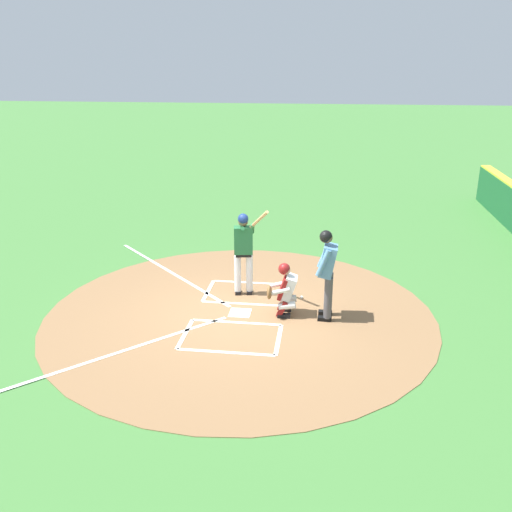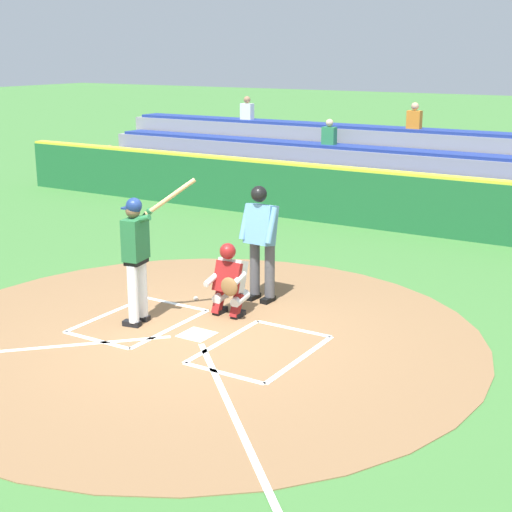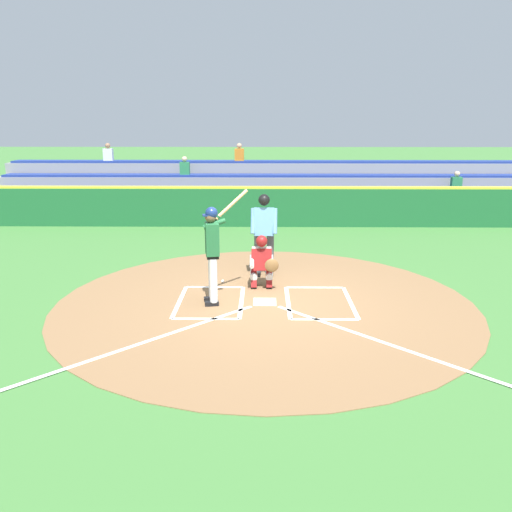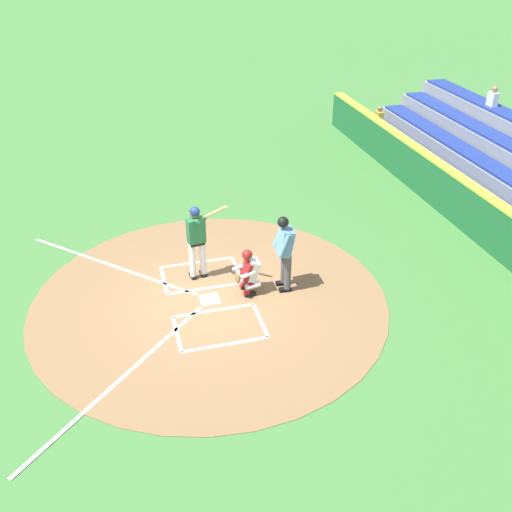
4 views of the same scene
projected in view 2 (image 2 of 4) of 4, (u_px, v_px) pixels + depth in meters
ground_plane at (197, 335)px, 10.62m from camera, size 120.00×120.00×0.00m
dirt_circle at (197, 335)px, 10.62m from camera, size 8.00×8.00×0.01m
home_plate_and_chalk at (157, 355)px, 9.89m from camera, size 7.93×4.91×0.01m
batter at (137, 251)px, 10.77m from camera, size 0.87×0.84×2.13m
catcher at (229, 278)px, 11.24m from camera, size 0.59×0.60×1.13m
plate_umpire at (261, 235)px, 11.78m from camera, size 0.59×0.42×1.86m
baseball at (196, 298)px, 12.07m from camera, size 0.07×0.07×0.07m
backstop_wall at (396, 201)px, 16.62m from camera, size 22.00×0.36×1.31m
bleacher_stand at (436, 181)px, 18.83m from camera, size 20.00×3.40×2.55m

